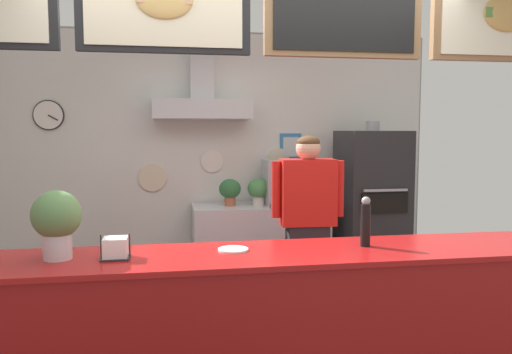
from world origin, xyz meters
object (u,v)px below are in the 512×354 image
object	(u,v)px
shop_worker	(307,228)
espresso_machine	(289,183)
potted_thyme	(259,190)
condiment_plate	(233,250)
pepper_grinder	(366,222)
potted_rosemary	(230,190)
basil_vase	(57,221)
napkin_holder	(115,249)
pizza_oven	(371,211)

from	to	relation	value
shop_worker	espresso_machine	bearing A→B (deg)	-93.46
potted_thyme	condiment_plate	xyz separation A→B (m)	(-0.57, -2.40, -0.05)
condiment_plate	pepper_grinder	bearing A→B (deg)	-1.46
espresso_machine	condiment_plate	bearing A→B (deg)	-110.45
potted_rosemary	basil_vase	world-z (taller)	basil_vase
shop_worker	pepper_grinder	world-z (taller)	shop_worker
potted_rosemary	basil_vase	size ratio (longest dim) A/B	0.76
condiment_plate	napkin_holder	bearing A→B (deg)	-173.76
basil_vase	pepper_grinder	distance (m)	1.71
shop_worker	pizza_oven	bearing A→B (deg)	-131.33
espresso_machine	pepper_grinder	distance (m)	2.42
pizza_oven	shop_worker	bearing A→B (deg)	-134.00
condiment_plate	pepper_grinder	xyz separation A→B (m)	(0.78, -0.02, 0.14)
espresso_machine	basil_vase	distance (m)	3.04
pepper_grinder	condiment_plate	bearing A→B (deg)	178.54
potted_rosemary	potted_thyme	world-z (taller)	potted_thyme
condiment_plate	napkin_holder	world-z (taller)	napkin_holder
espresso_machine	potted_rosemary	size ratio (longest dim) A/B	1.91
condiment_plate	basil_vase	xyz separation A→B (m)	(-0.93, -0.03, 0.20)
potted_rosemary	potted_thyme	bearing A→B (deg)	-2.84
potted_thyme	pepper_grinder	bearing A→B (deg)	-85.12
condiment_plate	pepper_grinder	size ratio (longest dim) A/B	0.59
pizza_oven	napkin_holder	xyz separation A→B (m)	(-2.37, -2.28, 0.22)
shop_worker	espresso_machine	world-z (taller)	shop_worker
pizza_oven	condiment_plate	size ratio (longest dim) A/B	10.37
shop_worker	condiment_plate	distance (m)	1.44
pizza_oven	pepper_grinder	xyz separation A→B (m)	(-0.96, -2.23, 0.31)
potted_thyme	pizza_oven	bearing A→B (deg)	-9.28
pizza_oven	potted_thyme	world-z (taller)	pizza_oven
espresso_machine	napkin_holder	world-z (taller)	espresso_machine
shop_worker	potted_rosemary	world-z (taller)	shop_worker
condiment_plate	napkin_holder	size ratio (longest dim) A/B	1.11
potted_thyme	espresso_machine	bearing A→B (deg)	-0.14
shop_worker	potted_thyme	distance (m)	1.22
espresso_machine	condiment_plate	distance (m)	2.56
pizza_oven	potted_rosemary	world-z (taller)	pizza_oven
pizza_oven	shop_worker	xyz separation A→B (m)	(-0.96, -1.00, 0.04)
potted_rosemary	pepper_grinder	bearing A→B (deg)	-78.23
napkin_holder	potted_thyme	bearing A→B (deg)	64.03
potted_thyme	pepper_grinder	xyz separation A→B (m)	(0.21, -2.42, 0.09)
napkin_holder	pepper_grinder	size ratio (longest dim) A/B	0.53
condiment_plate	potted_thyme	bearing A→B (deg)	76.68
potted_rosemary	basil_vase	xyz separation A→B (m)	(-1.20, -2.45, 0.15)
pizza_oven	napkin_holder	size ratio (longest dim) A/B	11.53
potted_thyme	condiment_plate	bearing A→B (deg)	-103.32
pizza_oven	espresso_machine	distance (m)	0.91
basil_vase	condiment_plate	bearing A→B (deg)	2.01
napkin_holder	pepper_grinder	xyz separation A→B (m)	(1.41, 0.05, 0.09)
potted_rosemary	napkin_holder	bearing A→B (deg)	-109.96
potted_rosemary	potted_thyme	xyz separation A→B (m)	(0.30, -0.01, -0.00)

